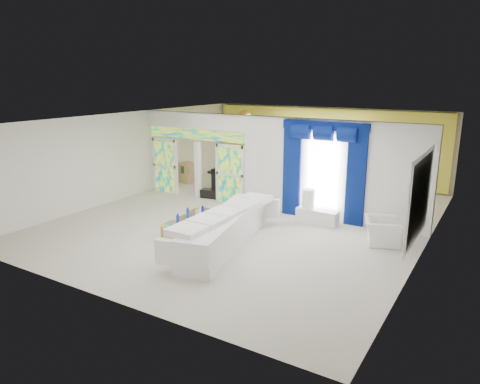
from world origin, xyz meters
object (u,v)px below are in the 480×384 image
Objects in this scene: console_table at (317,216)px; white_sofa at (226,230)px; armchair at (382,231)px; coffee_table at (191,225)px; grand_piano at (237,177)px.

white_sofa is at bearing -114.69° from console_table.
armchair is at bearing -17.73° from console_table.
console_table is (1.32, 2.88, -0.20)m from white_sofa.
white_sofa is at bearing 104.55° from armchair.
white_sofa reaches higher than coffee_table.
console_table is 0.70× the size of grand_piano.
white_sofa is 3.45× the size of console_table.
white_sofa is at bearing -12.53° from coffee_table.
white_sofa is 2.24× the size of coffee_table.
coffee_table is at bearing 155.54° from white_sofa.
coffee_table is at bearing 93.24° from armchair.
coffee_table reaches higher than console_table.
grand_piano is at bearing 151.08° from console_table.
console_table is 1.23× the size of armchair.
coffee_table is 3.72m from console_table.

